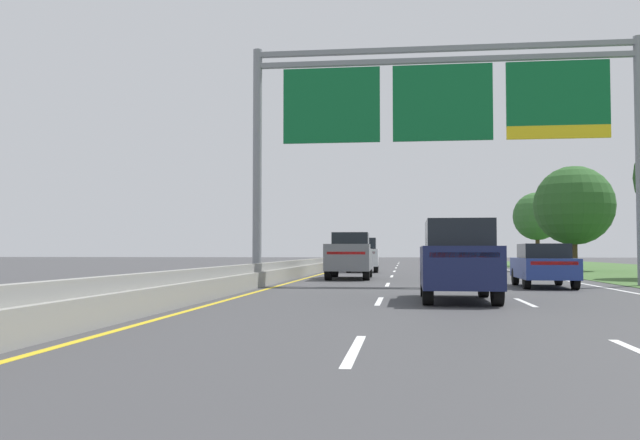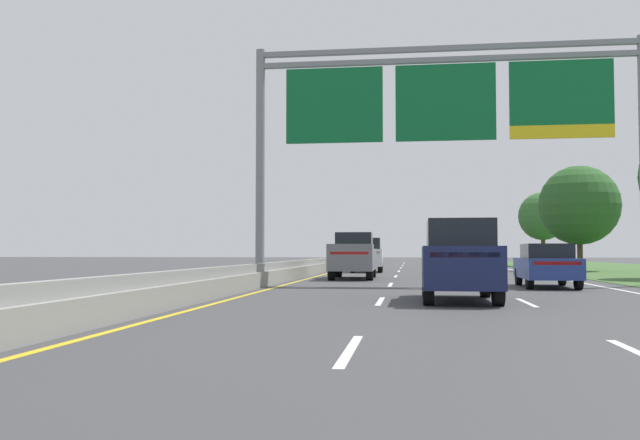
# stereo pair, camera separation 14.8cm
# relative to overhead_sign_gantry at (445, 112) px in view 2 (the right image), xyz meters

# --- Properties ---
(ground_plane) EXTENTS (220.00, 220.00, 0.00)m
(ground_plane) POSITION_rel_overhead_sign_gantry_xyz_m (-0.30, 6.54, -6.69)
(ground_plane) COLOR #3D3D3F
(lane_striping) EXTENTS (11.96, 106.00, 0.01)m
(lane_striping) POSITION_rel_overhead_sign_gantry_xyz_m (-0.30, 6.08, -6.69)
(lane_striping) COLOR white
(lane_striping) RESTS_ON ground
(median_barrier_concrete) EXTENTS (0.60, 110.00, 0.85)m
(median_barrier_concrete) POSITION_rel_overhead_sign_gantry_xyz_m (-6.90, 6.54, -6.34)
(median_barrier_concrete) COLOR gray
(median_barrier_concrete) RESTS_ON ground
(overhead_sign_gantry) EXTENTS (15.06, 0.42, 9.46)m
(overhead_sign_gantry) POSITION_rel_overhead_sign_gantry_xyz_m (0.00, 0.00, 0.00)
(overhead_sign_gantry) COLOR gray
(overhead_sign_gantry) RESTS_ON ground
(pickup_truck_grey) EXTENTS (2.10, 5.44, 2.20)m
(pickup_truck_grey) POSITION_rel_overhead_sign_gantry_xyz_m (-4.07, 5.68, -5.62)
(pickup_truck_grey) COLOR slate
(pickup_truck_grey) RESTS_ON ground
(car_blue_right_lane_sedan) EXTENTS (1.94, 4.45, 1.57)m
(car_blue_right_lane_sedan) POSITION_rel_overhead_sign_gantry_xyz_m (3.50, -1.18, -5.87)
(car_blue_right_lane_sedan) COLOR navy
(car_blue_right_lane_sedan) RESTS_ON ground
(car_white_left_lane_suv) EXTENTS (2.04, 4.75, 2.11)m
(car_white_left_lane_suv) POSITION_rel_overhead_sign_gantry_xyz_m (-4.08, 16.23, -5.59)
(car_white_left_lane_suv) COLOR silver
(car_white_left_lane_suv) RESTS_ON ground
(car_navy_centre_lane_suv) EXTENTS (1.94, 4.71, 2.11)m
(car_navy_centre_lane_suv) POSITION_rel_overhead_sign_gantry_xyz_m (-0.10, -8.58, -5.59)
(car_navy_centre_lane_suv) COLOR #161E47
(car_navy_centre_lane_suv) RESTS_ON ground
(roadside_tree_far) EXTENTS (5.19, 5.19, 6.90)m
(roadside_tree_far) POSITION_rel_overhead_sign_gantry_xyz_m (9.56, 19.94, -2.40)
(roadside_tree_far) COLOR #4C3823
(roadside_tree_far) RESTS_ON ground
(roadside_tree_distant) EXTENTS (4.15, 4.15, 6.40)m
(roadside_tree_distant) POSITION_rel_overhead_sign_gantry_xyz_m (9.94, 34.70, -2.39)
(roadside_tree_distant) COLOR #4C3823
(roadside_tree_distant) RESTS_ON ground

